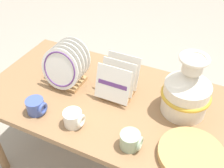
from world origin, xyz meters
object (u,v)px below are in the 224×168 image
(wicker_charger_stack, at_px, (191,155))
(mug_sage_glaze, at_px, (131,141))
(ceramic_vase, at_px, (187,90))
(dish_rack_round_plates, at_px, (66,68))
(mug_cream_glaze, at_px, (74,118))
(mug_cobalt_glaze, at_px, (36,106))
(dish_rack_square_plates, at_px, (118,84))

(wicker_charger_stack, relative_size, mug_sage_glaze, 2.90)
(ceramic_vase, relative_size, mug_sage_glaze, 3.31)
(dish_rack_round_plates, xyz_separation_m, mug_cream_glaze, (0.21, -0.27, -0.08))
(wicker_charger_stack, bearing_deg, mug_sage_glaze, -167.73)
(dish_rack_round_plates, relative_size, mug_cobalt_glaze, 2.49)
(mug_sage_glaze, xyz_separation_m, mug_cobalt_glaze, (-0.54, -0.01, 0.00))
(wicker_charger_stack, height_order, mug_sage_glaze, mug_sage_glaze)
(dish_rack_square_plates, height_order, mug_sage_glaze, dish_rack_square_plates)
(wicker_charger_stack, height_order, mug_cream_glaze, mug_cream_glaze)
(dish_rack_round_plates, relative_size, dish_rack_square_plates, 1.20)
(wicker_charger_stack, bearing_deg, dish_rack_round_plates, 165.07)
(dish_rack_round_plates, xyz_separation_m, mug_sage_glaze, (0.52, -0.27, -0.08))
(dish_rack_round_plates, xyz_separation_m, wicker_charger_stack, (0.79, -0.21, -0.10))
(dish_rack_round_plates, distance_m, mug_cobalt_glaze, 0.29)
(ceramic_vase, relative_size, dish_rack_square_plates, 1.60)
(dish_rack_round_plates, distance_m, wicker_charger_stack, 0.83)
(mug_sage_glaze, bearing_deg, dish_rack_square_plates, 123.80)
(mug_cobalt_glaze, bearing_deg, mug_sage_glaze, 0.53)
(mug_sage_glaze, height_order, mug_cobalt_glaze, same)
(ceramic_vase, relative_size, mug_cream_glaze, 3.31)
(dish_rack_round_plates, bearing_deg, ceramic_vase, 5.96)
(ceramic_vase, distance_m, dish_rack_round_plates, 0.69)
(dish_rack_square_plates, distance_m, wicker_charger_stack, 0.55)
(dish_rack_round_plates, bearing_deg, mug_cobalt_glaze, -93.47)
(dish_rack_square_plates, height_order, mug_cream_glaze, dish_rack_square_plates)
(mug_cobalt_glaze, bearing_deg, mug_cream_glaze, 2.59)
(dish_rack_square_plates, bearing_deg, mug_cobalt_glaze, -136.25)
(dish_rack_square_plates, bearing_deg, dish_rack_round_plates, -172.59)
(ceramic_vase, relative_size, wicker_charger_stack, 1.14)
(dish_rack_square_plates, relative_size, mug_cobalt_glaze, 2.07)
(dish_rack_round_plates, relative_size, mug_cream_glaze, 2.49)
(wicker_charger_stack, distance_m, mug_cream_glaze, 0.59)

